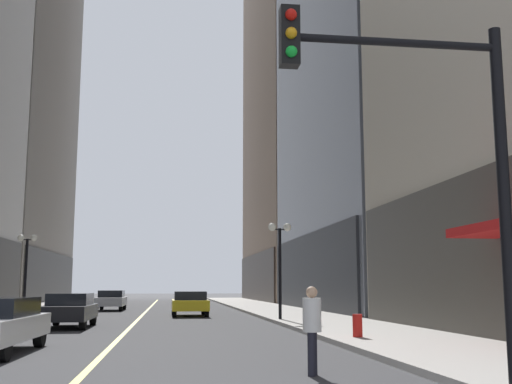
% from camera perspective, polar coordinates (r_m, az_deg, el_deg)
% --- Properties ---
extents(ground_plane, '(200.00, 200.00, 0.00)m').
position_cam_1_polar(ground_plane, '(40.97, -10.04, -10.73)').
color(ground_plane, '#38383A').
extents(sidewalk_left, '(4.50, 78.00, 0.15)m').
position_cam_1_polar(sidewalk_left, '(42.10, -21.51, -10.11)').
color(sidewalk_left, '#ADA8A0').
rests_on(sidewalk_left, ground).
extents(sidewalk_right, '(4.50, 78.00, 0.15)m').
position_cam_1_polar(sidewalk_right, '(41.48, 1.62, -10.72)').
color(sidewalk_right, '#ADA8A0').
rests_on(sidewalk_right, ground).
extents(lane_centre_stripe, '(0.16, 70.00, 0.01)m').
position_cam_1_polar(lane_centre_stripe, '(40.97, -10.04, -10.72)').
color(lane_centre_stripe, '#E5D64C').
rests_on(lane_centre_stripe, ground).
extents(car_black, '(1.72, 4.39, 1.32)m').
position_cam_1_polar(car_black, '(25.80, -16.71, -10.22)').
color(car_black, black).
rests_on(car_black, ground).
extents(car_yellow, '(1.95, 4.12, 1.32)m').
position_cam_1_polar(car_yellow, '(34.46, -6.09, -10.04)').
color(car_yellow, yellow).
rests_on(car_yellow, ground).
extents(car_silver, '(1.79, 4.23, 1.32)m').
position_cam_1_polar(car_silver, '(43.19, -13.11, -9.57)').
color(car_silver, '#B7B7BC').
rests_on(car_silver, ground).
extents(pedestrian_in_white_shirt, '(0.45, 0.45, 1.59)m').
position_cam_1_polar(pedestrian_in_white_shirt, '(11.62, 5.16, -11.92)').
color(pedestrian_in_white_shirt, black).
rests_on(pedestrian_in_white_shirt, ground).
extents(traffic_light_near_right, '(3.43, 0.35, 5.65)m').
position_cam_1_polar(traffic_light_near_right, '(9.54, 16.00, 4.72)').
color(traffic_light_near_right, black).
rests_on(traffic_light_near_right, ground).
extents(street_lamp_left_far, '(1.06, 0.36, 4.43)m').
position_cam_1_polar(street_lamp_left_far, '(36.79, -20.27, -5.51)').
color(street_lamp_left_far, black).
rests_on(street_lamp_left_far, ground).
extents(street_lamp_right_mid, '(1.06, 0.36, 4.43)m').
position_cam_1_polar(street_lamp_right_mid, '(28.26, 2.20, -5.25)').
color(street_lamp_right_mid, black).
rests_on(street_lamp_right_mid, ground).
extents(fire_hydrant_right, '(0.28, 0.28, 0.80)m').
position_cam_1_polar(fire_hydrant_right, '(18.53, 9.28, -12.21)').
color(fire_hydrant_right, red).
rests_on(fire_hydrant_right, ground).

